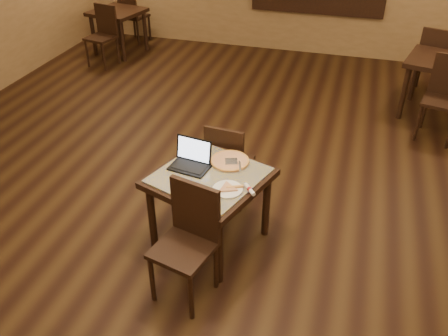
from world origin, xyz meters
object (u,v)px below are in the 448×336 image
(chair_main_near, at_px, (189,236))
(other_table_b_chair_far, at_px, (132,13))
(pizza_pan, at_px, (230,162))
(other_table_b, at_px, (118,18))
(other_table_b_chair_near, at_px, (103,32))
(laptop, at_px, (192,159))
(other_table_a_chair_near, at_px, (445,93))
(other_table_a_chair_far, at_px, (434,59))
(chair_main_far, at_px, (228,160))
(tiled_table, at_px, (210,184))
(other_table_a, at_px, (441,69))

(chair_main_near, bearing_deg, other_table_b_chair_far, 133.32)
(pizza_pan, height_order, other_table_b, other_table_b)
(pizza_pan, bearing_deg, other_table_b_chair_near, 132.01)
(laptop, distance_m, pizza_pan, 0.35)
(other_table_a_chair_near, distance_m, other_table_a_chair_far, 1.25)
(chair_main_far, height_order, laptop, laptop)
(tiled_table, height_order, other_table_b_chair_far, other_table_b_chair_far)
(pizza_pan, bearing_deg, tiled_table, -116.57)
(other_table_b, relative_size, other_table_b_chair_far, 0.98)
(other_table_a_chair_near, xyz_separation_m, other_table_b_chair_near, (-5.41, 1.09, -0.03))
(other_table_b, bearing_deg, laptop, -43.45)
(other_table_a_chair_near, xyz_separation_m, other_table_b_chair_far, (-5.44, 2.27, -0.03))
(tiled_table, distance_m, chair_main_far, 0.63)
(other_table_a_chair_near, distance_m, other_table_b_chair_far, 5.90)
(chair_main_far, xyz_separation_m, other_table_b_chair_far, (-3.21, 4.46, 0.04))
(other_table_a, bearing_deg, other_table_a_chair_near, -73.57)
(pizza_pan, bearing_deg, chair_main_far, 108.72)
(tiled_table, relative_size, laptop, 3.10)
(chair_main_far, bearing_deg, other_table_b, -44.95)
(laptop, relative_size, other_table_b_chair_far, 0.37)
(chair_main_far, height_order, other_table_b, chair_main_far)
(laptop, height_order, other_table_a_chair_far, other_table_a_chair_far)
(other_table_a, bearing_deg, tiled_table, -108.46)
(other_table_a, xyz_separation_m, other_table_a_chair_far, (-0.02, 0.62, -0.08))
(laptop, bearing_deg, pizza_pan, 31.04)
(other_table_a_chair_near, bearing_deg, other_table_a_chair_far, 106.43)
(other_table_a, height_order, other_table_a_chair_far, other_table_a_chair_far)
(other_table_a, bearing_deg, laptop, -111.61)
(tiled_table, height_order, other_table_a_chair_near, other_table_a_chair_near)
(other_table_a, bearing_deg, other_table_b_chair_far, 177.36)
(tiled_table, distance_m, other_table_a_chair_far, 4.60)
(other_table_a_chair_near, xyz_separation_m, other_table_b, (-5.43, 1.68, 0.05))
(other_table_b_chair_near, bearing_deg, other_table_a_chair_near, 0.78)
(laptop, distance_m, other_table_b_chair_far, 5.82)
(other_table_a_chair_near, height_order, other_table_b, other_table_a_chair_near)
(chair_main_far, bearing_deg, other_table_b_chair_near, -40.42)
(other_table_b_chair_near, bearing_deg, other_table_b_chair_far, 104.04)
(other_table_b_chair_near, xyz_separation_m, other_table_b_chair_far, (-0.04, 1.18, 0.00))
(laptop, xyz_separation_m, other_table_a_chair_far, (2.38, 3.95, -0.22))
(laptop, xyz_separation_m, other_table_b_chair_far, (-3.01, 4.98, -0.26))
(chair_main_near, distance_m, laptop, 0.79)
(chair_main_near, distance_m, chair_main_far, 1.23)
(tiled_table, xyz_separation_m, pizza_pan, (0.12, 0.24, 0.11))
(tiled_table, relative_size, other_table_b, 1.18)
(chair_main_near, xyz_separation_m, pizza_pan, (0.10, 0.85, 0.19))
(other_table_b, bearing_deg, other_table_a_chair_near, -5.02)
(pizza_pan, bearing_deg, other_table_b_chair_far, 124.55)
(pizza_pan, relative_size, other_table_a_chair_near, 0.34)
(other_table_a_chair_far, bearing_deg, laptop, 73.17)
(other_table_b_chair_far, bearing_deg, pizza_pan, 136.77)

